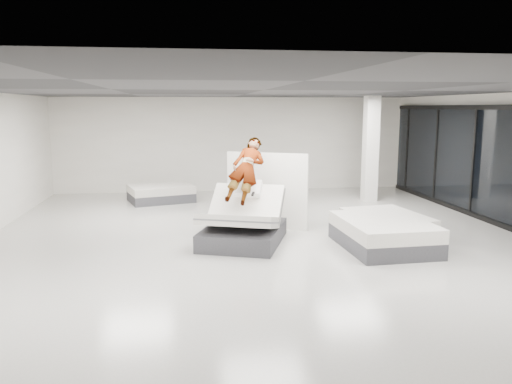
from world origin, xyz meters
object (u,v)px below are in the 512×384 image
Objects in this scene: remote at (253,194)px; flat_bed_left_far at (161,193)px; divider_panel at (267,191)px; flat_bed_right_far at (386,225)px; hero_bed at (243,225)px; person at (246,181)px; flat_bed_right_near at (383,234)px; column at (370,149)px.

remote is 0.06× the size of flat_bed_left_far.
divider_panel is at bearing -54.92° from flat_bed_left_far.
flat_bed_right_far is at bearing 1.31° from divider_panel.
hero_bed reaches higher than flat_bed_right_far.
flat_bed_right_near is at bearing -1.70° from person.
divider_panel is 0.62× the size of column.
remote is 1.49m from divider_panel.
person reaches higher than divider_panel.
column reaches higher than flat_bed_right_far.
person is 0.81× the size of flat_bed_left_far.
hero_bed is 1.24× the size of divider_panel.
remote is 2.80m from flat_bed_right_near.
hero_bed is 1.40× the size of person.
flat_bed_right_far is at bearing 1.59° from hero_bed.
flat_bed_left_far is at bearing 133.28° from person.
divider_panel is (0.61, 0.98, -0.39)m from person.
flat_bed_left_far is at bearing 151.87° from divider_panel.
hero_bed is 0.95m from person.
hero_bed is at bearing 172.53° from remote.
hero_bed is 1.14× the size of flat_bed_left_far.
remote is at bearing -57.85° from person.
person is 0.84× the size of flat_bed_right_far.
remote is at bearing -133.25° from column.
flat_bed_left_far is at bearing 173.65° from column.
flat_bed_right_far is 4.67m from column.
divider_panel is at bearing 78.20° from person.
person is 1.22m from divider_panel.
flat_bed_right_far is at bearing 23.50° from remote.
flat_bed_right_near is at bearing 5.62° from remote.
flat_bed_right_near is 0.70× the size of column.
flat_bed_right_far is (3.22, 0.09, -0.14)m from hero_bed.
flat_bed_right_far is at bearing -105.66° from column.
hero_bed is 1.18× the size of flat_bed_right_far.
flat_bed_left_far is at bearing 135.97° from flat_bed_right_far.
flat_bed_right_far is 0.95m from flat_bed_right_near.
flat_bed_right_near is 7.57m from flat_bed_left_far.
divider_panel is 0.95× the size of flat_bed_right_far.
hero_bed is at bearing -90.00° from person.
column is (6.39, -0.71, 1.35)m from flat_bed_left_far.
column reaches higher than flat_bed_right_near.
flat_bed_right_near is (2.09, -2.05, -0.61)m from divider_panel.
person is 5.95m from column.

